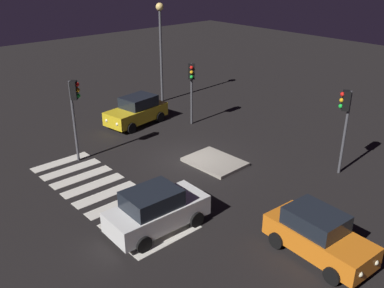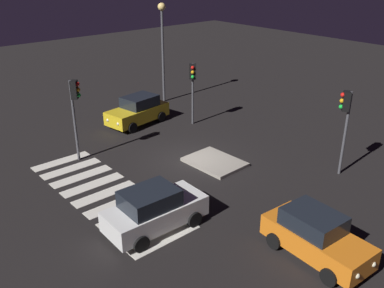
# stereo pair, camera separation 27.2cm
# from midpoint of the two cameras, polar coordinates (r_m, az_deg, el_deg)

# --- Properties ---
(ground_plane) EXTENTS (80.00, 80.00, 0.00)m
(ground_plane) POSITION_cam_midpoint_polar(r_m,az_deg,el_deg) (23.22, 0.34, -2.26)
(ground_plane) COLOR black
(traffic_island) EXTENTS (3.09, 2.36, 0.18)m
(traffic_island) POSITION_cam_midpoint_polar(r_m,az_deg,el_deg) (22.91, 3.40, -2.44)
(traffic_island) COLOR gray
(traffic_island) RESTS_ON ground
(car_orange) EXTENTS (4.17, 2.13, 1.77)m
(car_orange) POSITION_cam_midpoint_polar(r_m,az_deg,el_deg) (16.53, 16.75, -11.74)
(car_orange) COLOR orange
(car_orange) RESTS_ON ground
(car_yellow) EXTENTS (2.50, 4.46, 1.86)m
(car_yellow) POSITION_cam_midpoint_polar(r_m,az_deg,el_deg) (28.33, -7.00, 4.49)
(car_yellow) COLOR gold
(car_yellow) RESTS_ON ground
(car_white) EXTENTS (2.11, 4.29, 1.84)m
(car_white) POSITION_cam_midpoint_polar(r_m,az_deg,el_deg) (17.31, -4.65, -8.79)
(car_white) COLOR silver
(car_white) RESTS_ON ground
(traffic_light_north) EXTENTS (0.53, 0.54, 4.37)m
(traffic_light_north) POSITION_cam_midpoint_polar(r_m,az_deg,el_deg) (21.94, 20.24, 3.99)
(traffic_light_north) COLOR #47474C
(traffic_light_north) RESTS_ON ground
(traffic_light_south) EXTENTS (0.54, 0.53, 4.47)m
(traffic_light_south) POSITION_cam_midpoint_polar(r_m,az_deg,el_deg) (22.87, -15.14, 5.62)
(traffic_light_south) COLOR #47474C
(traffic_light_south) RESTS_ON ground
(traffic_light_west) EXTENTS (0.53, 0.54, 4.07)m
(traffic_light_west) POSITION_cam_midpoint_polar(r_m,az_deg,el_deg) (27.31, 0.38, 8.71)
(traffic_light_west) COLOR #47474C
(traffic_light_west) RESTS_ON ground
(street_lamp) EXTENTS (0.56, 0.56, 7.27)m
(street_lamp) POSITION_cam_midpoint_polar(r_m,az_deg,el_deg) (31.88, -3.75, 14.36)
(street_lamp) COLOR #47474C
(street_lamp) RESTS_ON ground
(crosswalk_near) EXTENTS (9.90, 3.20, 0.02)m
(crosswalk_near) POSITION_cam_midpoint_polar(r_m,az_deg,el_deg) (20.46, -11.27, -6.59)
(crosswalk_near) COLOR silver
(crosswalk_near) RESTS_ON ground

